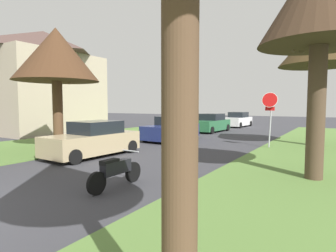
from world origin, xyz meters
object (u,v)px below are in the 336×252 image
at_px(parked_sedan_tan, 93,140).
at_px(parked_motorcycle, 116,171).
at_px(street_tree_right_mid_b, 321,43).
at_px(street_tree_left_mid_a, 56,56).
at_px(parked_sedan_white, 238,120).
at_px(parked_sedan_green, 211,123).
at_px(stop_sign_far, 270,108).
at_px(parked_sedan_navy, 172,129).

height_order(parked_sedan_tan, parked_motorcycle, parked_sedan_tan).
distance_m(street_tree_right_mid_b, parked_sedan_tan, 12.96).
bearing_deg(parked_motorcycle, street_tree_left_mid_a, 153.65).
xyz_separation_m(parked_sedan_tan, parked_sedan_white, (0.12, 20.37, 0.00)).
height_order(street_tree_right_mid_b, parked_motorcycle, street_tree_right_mid_b).
height_order(parked_sedan_tan, parked_sedan_green, same).
distance_m(stop_sign_far, parked_sedan_white, 15.19).
distance_m(street_tree_left_mid_a, parked_motorcycle, 9.39).
relative_size(street_tree_left_mid_a, parked_motorcycle, 3.05).
height_order(street_tree_right_mid_b, parked_sedan_white, street_tree_right_mid_b).
height_order(parked_sedan_white, parked_motorcycle, parked_sedan_white).
distance_m(parked_sedan_tan, parked_motorcycle, 5.30).
distance_m(stop_sign_far, parked_sedan_tan, 9.19).
relative_size(parked_sedan_tan, parked_sedan_white, 1.00).
bearing_deg(street_tree_right_mid_b, parked_sedan_navy, -167.64).
height_order(stop_sign_far, parked_sedan_tan, stop_sign_far).
height_order(stop_sign_far, parked_sedan_white, stop_sign_far).
relative_size(parked_sedan_tan, parked_motorcycle, 2.18).
distance_m(street_tree_right_mid_b, parked_motorcycle, 13.44).
relative_size(street_tree_right_mid_b, parked_motorcycle, 3.39).
bearing_deg(parked_sedan_tan, parked_motorcycle, -36.60).
bearing_deg(street_tree_left_mid_a, parked_sedan_tan, -9.38).
height_order(street_tree_left_mid_a, parked_motorcycle, street_tree_left_mid_a).
bearing_deg(parked_sedan_tan, parked_sedan_green, 90.18).
distance_m(parked_sedan_navy, parked_sedan_green, 6.81).
bearing_deg(parked_sedan_navy, stop_sign_far, -1.43).
height_order(street_tree_right_mid_b, parked_sedan_green, street_tree_right_mid_b).
relative_size(parked_sedan_green, parked_sedan_white, 1.00).
bearing_deg(parked_sedan_white, stop_sign_far, -65.98).
bearing_deg(parked_sedan_tan, street_tree_left_mid_a, 170.62).
xyz_separation_m(parked_sedan_navy, parked_sedan_green, (-0.13, 6.81, 0.00)).
bearing_deg(stop_sign_far, parked_sedan_green, 132.21).
distance_m(parked_sedan_navy, parked_sedan_white, 13.66).
distance_m(street_tree_left_mid_a, parked_sedan_white, 20.54).
height_order(stop_sign_far, parked_motorcycle, stop_sign_far).
relative_size(parked_sedan_navy, parked_sedan_white, 1.00).
relative_size(street_tree_left_mid_a, parked_sedan_navy, 1.40).
distance_m(parked_sedan_tan, parked_sedan_green, 13.52).
relative_size(stop_sign_far, street_tree_right_mid_b, 0.42).
bearing_deg(parked_motorcycle, parked_sedan_tan, 143.40).
xyz_separation_m(street_tree_right_mid_b, parked_sedan_tan, (-8.42, -8.54, -4.92)).
height_order(street_tree_left_mid_a, parked_sedan_green, street_tree_left_mid_a).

